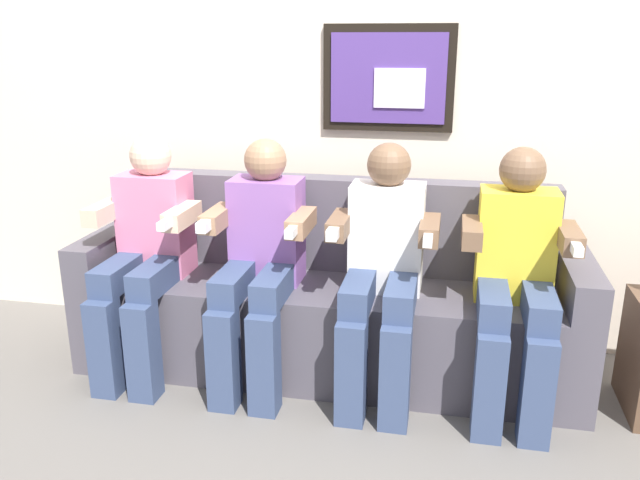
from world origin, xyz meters
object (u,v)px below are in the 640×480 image
Objects in this scene: person_leftmost at (146,248)px; person_right_center at (383,264)px; person_rightmost at (516,273)px; couch at (328,307)px; person_left_center at (260,256)px.

person_right_center is (1.10, -0.00, 0.00)m from person_leftmost.
person_rightmost is (0.55, 0.00, -0.00)m from person_right_center.
couch is 0.89m from person_leftmost.
couch is 0.89m from person_rightmost.
couch is at bearing 11.52° from person_leftmost.
person_left_center is 1.10m from person_rightmost.
couch is 2.12× the size of person_left_center.
couch is at bearing 168.50° from person_rightmost.
person_leftmost is at bearing 180.00° from person_rightmost.
person_left_center is (-0.28, -0.17, 0.29)m from couch.
person_left_center is at bearing -148.51° from couch.
person_leftmost is 1.65m from person_rightmost.
person_leftmost is 1.10m from person_right_center.
person_leftmost is 0.55m from person_left_center.
person_rightmost is (1.10, 0.00, -0.00)m from person_left_center.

